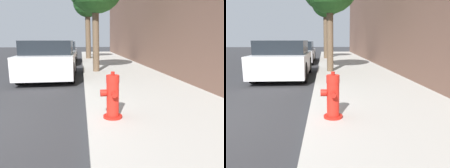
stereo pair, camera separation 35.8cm
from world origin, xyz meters
TOP-DOWN VIEW (x-y plane):
  - sidewalk_slab at (3.68, 0.00)m, footprint 3.03×40.00m
  - fire_hydrant at (2.58, -0.20)m, footprint 0.36×0.37m
  - parked_car_near at (0.94, 4.79)m, footprint 1.86×3.81m
  - parked_car_mid at (0.94, 10.44)m, footprint 1.78×4.32m
  - street_tree_far at (2.60, 11.60)m, footprint 1.88×1.88m

SIDE VIEW (x-z plane):
  - sidewalk_slab at x=3.68m, z-range 0.00..0.16m
  - fire_hydrant at x=2.58m, z-range 0.12..0.89m
  - parked_car_mid at x=0.94m, z-range -0.02..1.30m
  - parked_car_near at x=0.94m, z-range -0.01..1.38m
  - street_tree_far at x=2.60m, z-range 1.41..6.02m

